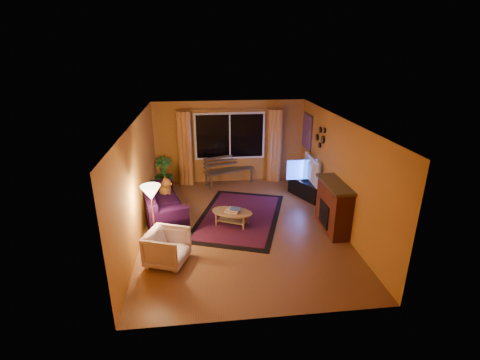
{
  "coord_description": "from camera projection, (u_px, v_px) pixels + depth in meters",
  "views": [
    {
      "loc": [
        -0.87,
        -7.22,
        3.95
      ],
      "look_at": [
        0.0,
        0.3,
        1.05
      ],
      "focal_mm": 26.0,
      "sensor_mm": 36.0,
      "label": 1
    }
  ],
  "objects": [
    {
      "name": "painting",
      "position": [
        307.0,
        131.0,
        10.12
      ],
      "size": [
        0.04,
        0.76,
        0.96
      ],
      "primitive_type": "cube",
      "color": "#CB4828",
      "rests_on": "wall_right"
    },
    {
      "name": "floor_lamp",
      "position": [
        153.0,
        218.0,
        7.04
      ],
      "size": [
        0.26,
        0.26,
        1.41
      ],
      "primitive_type": "cylinder",
      "rotation": [
        0.0,
        0.0,
        -0.09
      ],
      "color": "#BF8C3F",
      "rests_on": "ground"
    },
    {
      "name": "floor",
      "position": [
        241.0,
        226.0,
        8.21
      ],
      "size": [
        4.5,
        6.0,
        0.02
      ],
      "primitive_type": "cube",
      "color": "brown",
      "rests_on": "ground"
    },
    {
      "name": "television",
      "position": [
        307.0,
        169.0,
        9.51
      ],
      "size": [
        0.16,
        1.2,
        0.69
      ],
      "primitive_type": "imported",
      "rotation": [
        0.0,
        0.0,
        1.57
      ],
      "color": "black",
      "rests_on": "tv_console"
    },
    {
      "name": "wall_back",
      "position": [
        230.0,
        142.0,
        10.55
      ],
      "size": [
        4.5,
        0.02,
        2.5
      ],
      "primitive_type": "cube",
      "color": "#C47A2C",
      "rests_on": "ground"
    },
    {
      "name": "curtain_rod",
      "position": [
        230.0,
        110.0,
        10.08
      ],
      "size": [
        3.2,
        0.03,
        0.03
      ],
      "primitive_type": "cylinder",
      "rotation": [
        0.0,
        1.57,
        0.0
      ],
      "color": "#BF8C3F",
      "rests_on": "wall_back"
    },
    {
      "name": "armchair",
      "position": [
        167.0,
        246.0,
        6.68
      ],
      "size": [
        0.89,
        0.92,
        0.75
      ],
      "primitive_type": "imported",
      "rotation": [
        0.0,
        0.0,
        1.22
      ],
      "color": "beige",
      "rests_on": "ground"
    },
    {
      "name": "sofa",
      "position": [
        162.0,
        203.0,
        8.43
      ],
      "size": [
        1.36,
        2.18,
        0.82
      ],
      "primitive_type": "cube",
      "rotation": [
        0.0,
        0.0,
        0.26
      ],
      "color": "black",
      "rests_on": "ground"
    },
    {
      "name": "rug",
      "position": [
        239.0,
        216.0,
        8.64
      ],
      "size": [
        2.76,
        3.45,
        0.02
      ],
      "primitive_type": "cube",
      "rotation": [
        0.0,
        0.0,
        -0.33
      ],
      "color": "#5E0A16",
      "rests_on": "ground"
    },
    {
      "name": "dog",
      "position": [
        165.0,
        187.0,
        8.77
      ],
      "size": [
        0.4,
        0.5,
        0.49
      ],
      "primitive_type": null,
      "rotation": [
        0.0,
        0.0,
        -0.18
      ],
      "color": "#A25E23",
      "rests_on": "sofa"
    },
    {
      "name": "mirror_cluster",
      "position": [
        320.0,
        136.0,
        9.0
      ],
      "size": [
        0.06,
        0.6,
        0.56
      ],
      "primitive_type": null,
      "color": "black",
      "rests_on": "wall_right"
    },
    {
      "name": "ceiling",
      "position": [
        242.0,
        120.0,
        7.3
      ],
      "size": [
        4.5,
        6.0,
        0.02
      ],
      "primitive_type": "cube",
      "color": "white",
      "rests_on": "ground"
    },
    {
      "name": "tv_console",
      "position": [
        306.0,
        189.0,
        9.72
      ],
      "size": [
        0.81,
        1.19,
        0.47
      ],
      "primitive_type": "cube",
      "rotation": [
        0.0,
        0.0,
        0.43
      ],
      "color": "black",
      "rests_on": "ground"
    },
    {
      "name": "curtain_left",
      "position": [
        185.0,
        149.0,
        10.33
      ],
      "size": [
        0.36,
        0.36,
        2.24
      ],
      "primitive_type": "cylinder",
      "color": "orange",
      "rests_on": "ground"
    },
    {
      "name": "bench",
      "position": [
        229.0,
        177.0,
        10.64
      ],
      "size": [
        1.57,
        0.96,
        0.45
      ],
      "primitive_type": "cube",
      "rotation": [
        0.0,
        0.0,
        0.37
      ],
      "color": "#3C3222",
      "rests_on": "ground"
    },
    {
      "name": "wall_left",
      "position": [
        138.0,
        181.0,
        7.51
      ],
      "size": [
        0.02,
        6.0,
        2.5
      ],
      "primitive_type": "cube",
      "color": "#C47A2C",
      "rests_on": "ground"
    },
    {
      "name": "wall_right",
      "position": [
        339.0,
        172.0,
        8.0
      ],
      "size": [
        0.02,
        6.0,
        2.5
      ],
      "primitive_type": "cube",
      "color": "#C47A2C",
      "rests_on": "ground"
    },
    {
      "name": "window",
      "position": [
        230.0,
        136.0,
        10.41
      ],
      "size": [
        2.0,
        0.02,
        1.3
      ],
      "primitive_type": "cube",
      "color": "black",
      "rests_on": "wall_back"
    },
    {
      "name": "fireplace",
      "position": [
        333.0,
        208.0,
        7.86
      ],
      "size": [
        0.4,
        1.2,
        1.1
      ],
      "primitive_type": "cube",
      "color": "maroon",
      "rests_on": "ground"
    },
    {
      "name": "curtain_right",
      "position": [
        274.0,
        146.0,
        10.62
      ],
      "size": [
        0.36,
        0.36,
        2.24
      ],
      "primitive_type": "cylinder",
      "color": "orange",
      "rests_on": "ground"
    },
    {
      "name": "coffee_table",
      "position": [
        232.0,
        218.0,
        8.19
      ],
      "size": [
        1.3,
        1.3,
        0.36
      ],
      "primitive_type": "cylinder",
      "rotation": [
        0.0,
        0.0,
        -0.44
      ],
      "color": "#937049",
      "rests_on": "ground"
    },
    {
      "name": "potted_plant",
      "position": [
        164.0,
        173.0,
        10.19
      ],
      "size": [
        0.69,
        0.69,
        0.97
      ],
      "primitive_type": "imported",
      "rotation": [
        0.0,
        0.0,
        0.32
      ],
      "color": "#235B1E",
      "rests_on": "ground"
    }
  ]
}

